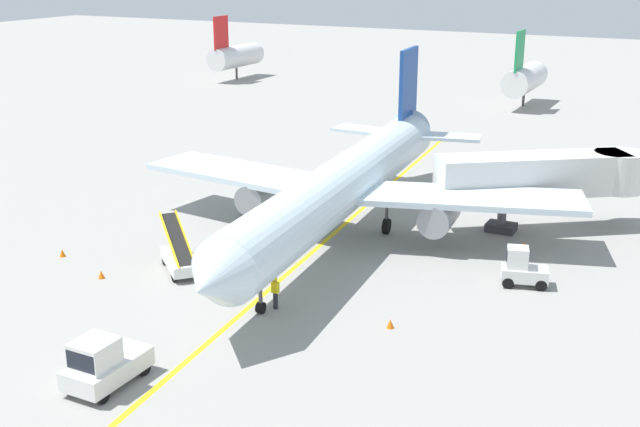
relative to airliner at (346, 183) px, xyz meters
The scene contains 15 objects.
ground_plane 14.89m from the airliner, 85.44° to the right, with size 300.00×300.00×0.00m, color gray.
taxi_line_yellow 10.05m from the airliner, 89.69° to the right, with size 0.30×80.00×0.01m, color yellow.
airliner is the anchor object (origin of this frame).
jet_bridge 13.03m from the airliner, 33.36° to the left, with size 11.89×9.44×4.85m.
pushback_tug 20.99m from the airliner, 92.43° to the right, with size 1.94×3.62×2.20m.
baggage_tug_near_wing 7.03m from the airliner, behind, with size 2.65×2.57×2.10m.
baggage_tug_by_cargo_door 12.16m from the airliner, 13.68° to the right, with size 2.67×1.91×2.10m.
belt_loader_forward_hold 11.16m from the airliner, 121.73° to the right, with size 4.57×4.26×2.59m.
ground_crew_marshaller 11.60m from the airliner, 82.34° to the right, with size 0.36×0.24×1.70m.
safety_cone_nose_left 13.35m from the airliner, 55.38° to the right, with size 0.36×0.36×0.44m, color orange.
safety_cone_nose_right 17.10m from the airliner, 140.93° to the right, with size 0.36×0.36×0.44m, color orange.
safety_cone_wingtip_left 11.27m from the airliner, 15.23° to the left, with size 0.36×0.36×0.44m, color orange.
safety_cone_wingtip_right 15.30m from the airliner, 125.99° to the right, with size 0.36×0.36×0.44m, color orange.
distant_aircraft_far_left 66.92m from the airliner, 128.41° to the left, with size 3.00×10.10×8.80m.
distant_aircraft_mid_left 49.53m from the airliner, 91.10° to the left, with size 3.00×10.10×8.80m.
Camera 1 is at (18.84, -28.22, 16.66)m, focal length 45.35 mm.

